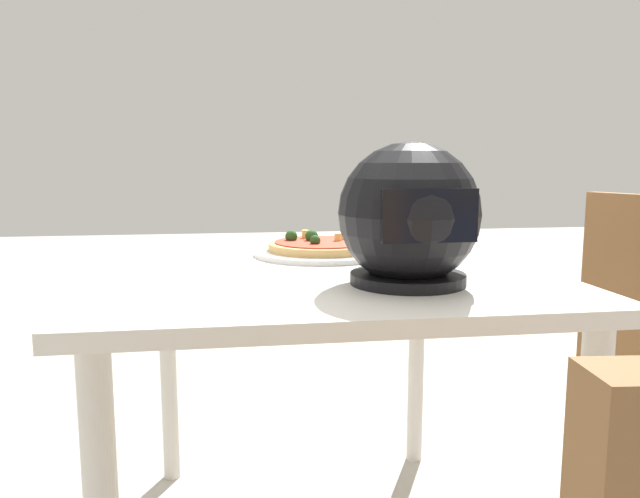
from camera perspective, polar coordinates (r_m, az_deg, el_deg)
dining_table at (r=1.37m, az=-0.24°, el=-4.81°), size 0.90×1.06×0.75m
pizza_plate at (r=1.43m, az=0.23°, el=-0.33°), size 0.33×0.33×0.01m
pizza at (r=1.43m, az=0.15°, el=0.37°), size 0.26×0.26×0.05m
motorcycle_helmet at (r=1.09m, az=8.47°, el=3.03°), size 0.26×0.26×0.26m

